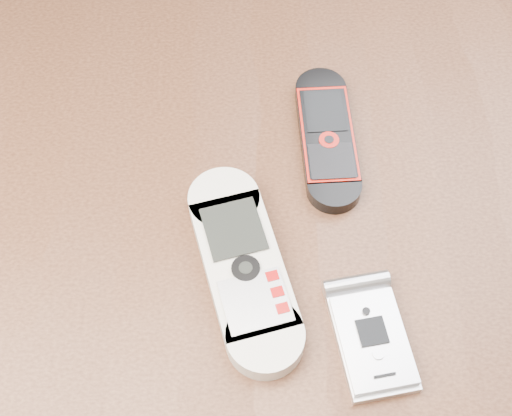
{
  "coord_description": "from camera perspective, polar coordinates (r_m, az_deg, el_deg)",
  "views": [
    {
      "loc": [
        -0.0,
        -0.31,
        1.27
      ],
      "look_at": [
        0.01,
        0.0,
        0.76
      ],
      "focal_mm": 50.0,
      "sensor_mm": 36.0,
      "label": 1
    }
  ],
  "objects": [
    {
      "name": "nokia_white",
      "position": [
        0.56,
        -1.01,
        -4.67
      ],
      "size": [
        0.1,
        0.19,
        0.02
      ],
      "primitive_type": "cube",
      "rotation": [
        0.0,
        0.0,
        0.25
      ],
      "color": "beige",
      "rests_on": "table"
    },
    {
      "name": "nokia_black_red",
      "position": [
        0.64,
        5.7,
        5.7
      ],
      "size": [
        0.05,
        0.15,
        0.02
      ],
      "primitive_type": "cube",
      "rotation": [
        0.0,
        0.0,
        0.04
      ],
      "color": "black",
      "rests_on": "table"
    },
    {
      "name": "table",
      "position": [
        0.69,
        -0.42,
        -4.96
      ],
      "size": [
        1.2,
        0.8,
        0.75
      ],
      "color": "black",
      "rests_on": "ground"
    },
    {
      "name": "motorola_razr",
      "position": [
        0.55,
        9.25,
        -10.24
      ],
      "size": [
        0.07,
        0.11,
        0.02
      ],
      "primitive_type": "cube",
      "rotation": [
        0.0,
        0.0,
        0.17
      ],
      "color": "silver",
      "rests_on": "table"
    }
  ]
}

